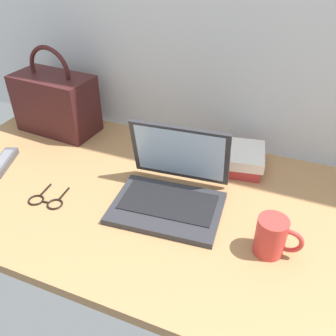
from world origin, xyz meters
The scene contains 7 objects.
desk centered at (0.00, 0.00, 0.01)m, with size 1.60×0.76×0.03m.
laptop centered at (0.02, 0.01, 0.08)m, with size 0.33×0.29×0.21m.
coffee_mug centered at (0.32, -0.09, 0.08)m, with size 0.12×0.08×0.10m.
remote_control_near centered at (-0.58, -0.04, 0.04)m, with size 0.10×0.17×0.02m.
eyeglasses centered at (-0.32, -0.14, 0.03)m, with size 0.11×0.11×0.01m.
handbag centered at (-0.55, 0.25, 0.15)m, with size 0.31×0.18×0.33m.
book_stack centered at (0.16, 0.26, 0.06)m, with size 0.19×0.19×0.07m.
Camera 1 is at (0.33, -0.77, 0.73)m, focal length 38.71 mm.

